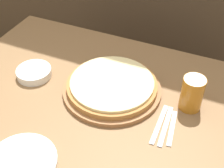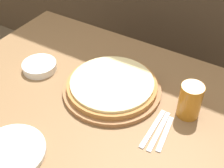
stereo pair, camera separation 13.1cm
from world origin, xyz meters
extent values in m
cube|color=olive|center=(0.00, 0.00, 0.37)|extent=(1.27, 1.06, 0.75)
cylinder|color=#99663D|center=(0.07, 0.12, 0.76)|extent=(0.42, 0.42, 0.02)
cylinder|color=#A87038|center=(0.07, 0.12, 0.78)|extent=(0.38, 0.38, 0.02)
cylinder|color=beige|center=(0.07, 0.12, 0.80)|extent=(0.35, 0.35, 0.01)
cylinder|color=#B7701E|center=(0.40, 0.16, 0.82)|extent=(0.09, 0.09, 0.15)
cylinder|color=white|center=(0.40, 0.16, 0.88)|extent=(0.09, 0.09, 0.02)
cylinder|color=white|center=(-0.06, -0.34, 0.75)|extent=(0.24, 0.24, 0.02)
cylinder|color=white|center=(-0.29, 0.07, 0.76)|extent=(0.16, 0.16, 0.04)
cube|color=silver|center=(0.32, 0.02, 0.75)|extent=(0.02, 0.21, 0.00)
cube|color=silver|center=(0.34, 0.02, 0.75)|extent=(0.03, 0.21, 0.00)
cube|color=silver|center=(0.37, 0.02, 0.75)|extent=(0.04, 0.18, 0.00)
camera|label=1|loc=(0.47, -0.79, 1.64)|focal=50.00mm
camera|label=2|loc=(0.59, -0.72, 1.64)|focal=50.00mm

